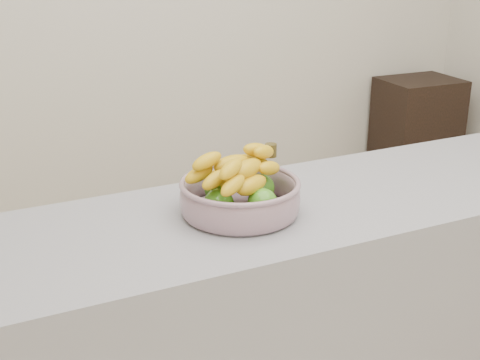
% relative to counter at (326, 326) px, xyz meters
% --- Properties ---
extents(counter, '(2.00, 0.60, 0.90)m').
position_rel_counter_xyz_m(counter, '(0.00, 0.00, 0.00)').
color(counter, gray).
rests_on(counter, ground).
extents(cabinet, '(0.47, 0.38, 0.81)m').
position_rel_counter_xyz_m(cabinet, '(1.63, 1.51, -0.05)').
color(cabinet, black).
rests_on(cabinet, ground).
extents(fruit_bowl, '(0.33, 0.33, 0.17)m').
position_rel_counter_xyz_m(fruit_bowl, '(-0.31, -0.00, 0.51)').
color(fruit_bowl, '#A2B0C2').
rests_on(fruit_bowl, counter).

